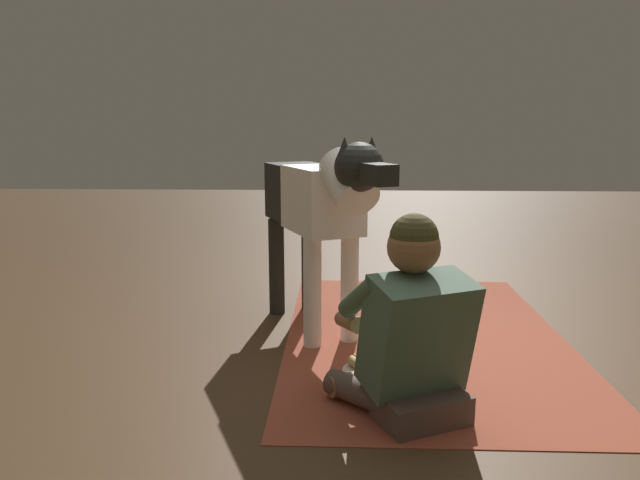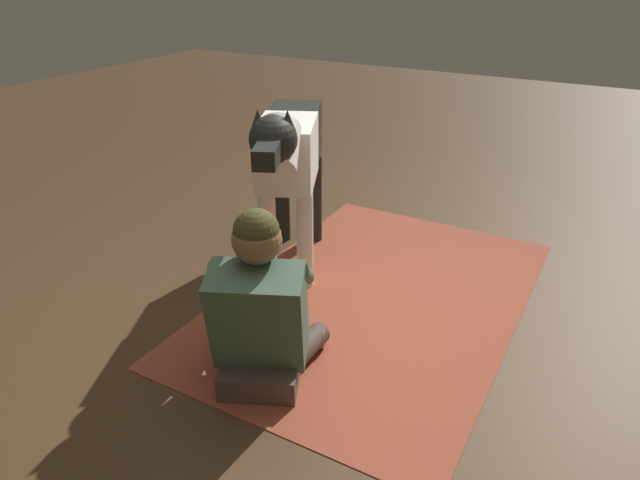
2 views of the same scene
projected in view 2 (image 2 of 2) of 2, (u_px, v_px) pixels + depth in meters
ground_plane at (358, 311)px, 3.10m from camera, size 14.24×14.24×0.00m
area_rug at (376, 297)px, 3.21m from camera, size 2.27×1.51×0.01m
person_sitting_on_floor at (261, 311)px, 2.49m from camera, size 0.73×0.62×0.82m
large_dog at (288, 156)px, 3.19m from camera, size 1.35×0.71×1.10m
hot_dog_on_plate at (277, 318)px, 2.99m from camera, size 0.21×0.21×0.06m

